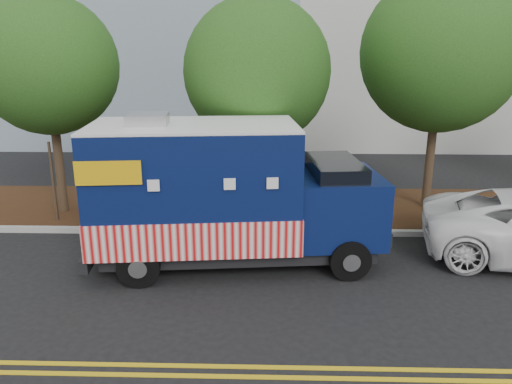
{
  "coord_description": "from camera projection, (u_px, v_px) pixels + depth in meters",
  "views": [
    {
      "loc": [
        0.71,
        -11.29,
        4.95
      ],
      "look_at": [
        0.38,
        0.6,
        1.43
      ],
      "focal_mm": 35.0,
      "sensor_mm": 36.0,
      "label": 1
    }
  ],
  "objects": [
    {
      "name": "ground",
      "position": [
        240.0,
        255.0,
        12.25
      ],
      "size": [
        120.0,
        120.0,
        0.0
      ],
      "primitive_type": "plane",
      "color": "black",
      "rests_on": "ground"
    },
    {
      "name": "curb",
      "position": [
        243.0,
        231.0,
        13.57
      ],
      "size": [
        120.0,
        0.18,
        0.15
      ],
      "primitive_type": "cube",
      "color": "#9E9E99",
      "rests_on": "ground"
    },
    {
      "name": "mulch_strip",
      "position": [
        247.0,
        207.0,
        15.58
      ],
      "size": [
        120.0,
        4.0,
        0.15
      ],
      "primitive_type": "cube",
      "color": "black",
      "rests_on": "ground"
    },
    {
      "name": "centerline_near",
      "position": [
        224.0,
        366.0,
        7.98
      ],
      "size": [
        120.0,
        0.1,
        0.01
      ],
      "primitive_type": "cube",
      "color": "gold",
      "rests_on": "ground"
    },
    {
      "name": "centerline_far",
      "position": [
        222.0,
        376.0,
        7.74
      ],
      "size": [
        120.0,
        0.1,
        0.01
      ],
      "primitive_type": "cube",
      "color": "gold",
      "rests_on": "ground"
    },
    {
      "name": "tree_a",
      "position": [
        48.0,
        65.0,
        13.87
      ],
      "size": [
        3.88,
        3.88,
        6.35
      ],
      "color": "#38281C",
      "rests_on": "ground"
    },
    {
      "name": "tree_b",
      "position": [
        257.0,
        72.0,
        13.69
      ],
      "size": [
        4.06,
        4.06,
        6.28
      ],
      "color": "#38281C",
      "rests_on": "ground"
    },
    {
      "name": "tree_c",
      "position": [
        441.0,
        53.0,
        14.18
      ],
      "size": [
        4.56,
        4.56,
        7.03
      ],
      "color": "#38281C",
      "rests_on": "ground"
    },
    {
      "name": "sign_post",
      "position": [
        54.0,
        184.0,
        14.0
      ],
      "size": [
        0.06,
        0.06,
        2.4
      ],
      "primitive_type": "cube",
      "color": "#473828",
      "rests_on": "ground"
    },
    {
      "name": "food_truck",
      "position": [
        221.0,
        198.0,
        11.41
      ],
      "size": [
        6.9,
        3.15,
        3.52
      ],
      "rotation": [
        0.0,
        0.0,
        0.1
      ],
      "color": "black",
      "rests_on": "ground"
    }
  ]
}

